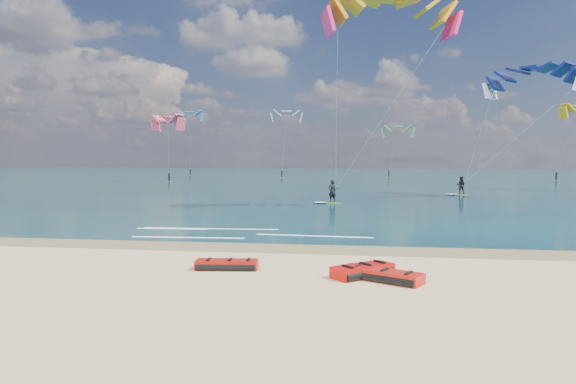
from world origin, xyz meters
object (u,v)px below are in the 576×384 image
Objects in this scene: packed_kite_mid at (381,280)px; kitesurfer_far at (501,119)px; kitesurfer_main at (361,94)px; packed_kite_right at (363,276)px; packed_kite_left at (227,269)px.

packed_kite_mid is 0.19× the size of kitesurfer_far.
kitesurfer_far is at bearing 31.98° from kitesurfer_main.
kitesurfer_main is at bearing -115.87° from kitesurfer_far.
kitesurfer_far reaches higher than packed_kite_mid.
packed_kite_mid is at bearing -102.15° from kitesurfer_main.
packed_kite_mid is at bearing -83.34° from packed_kite_right.
kitesurfer_main is at bearing 120.68° from packed_kite_mid.
kitesurfer_main is (-0.70, 23.80, 8.55)m from packed_kite_mid.
packed_kite_mid is at bearing -15.80° from packed_kite_left.
kitesurfer_far is (17.87, 36.91, 7.64)m from packed_kite_left.
kitesurfer_far reaches higher than packed_kite_left.
kitesurfer_far is at bearing 100.16° from packed_kite_mid.
kitesurfer_main is at bearing 73.51° from packed_kite_left.
packed_kite_left is at bearing 132.54° from packed_kite_right.
packed_kite_mid is at bearing -90.53° from kitesurfer_far.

